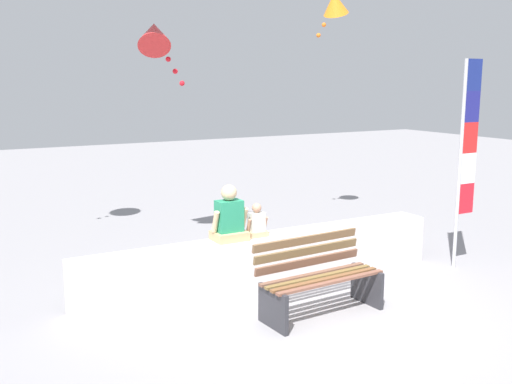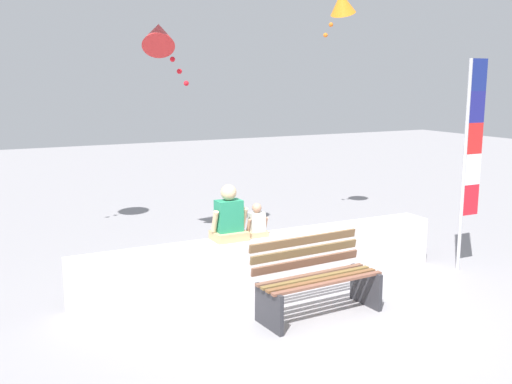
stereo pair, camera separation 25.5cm
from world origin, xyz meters
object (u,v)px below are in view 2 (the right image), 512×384
(person_child, at_px, (257,223))
(kite_red, at_px, (159,35))
(park_bench, at_px, (316,280))
(person_adult, at_px, (229,219))
(flag_banner, at_px, (470,151))
(kite_orange, at_px, (342,4))

(person_child, height_order, kite_red, kite_red)
(park_bench, bearing_deg, kite_red, 102.31)
(person_adult, relative_size, kite_red, 0.65)
(flag_banner, height_order, kite_red, kite_red)
(park_bench, height_order, kite_red, kite_red)
(kite_red, bearing_deg, flag_banner, -38.82)
(flag_banner, bearing_deg, kite_red, 141.18)
(person_child, height_order, flag_banner, flag_banner)
(kite_orange, bearing_deg, park_bench, -127.89)
(park_bench, bearing_deg, person_child, 98.21)
(person_adult, xyz_separation_m, person_child, (0.40, 0.00, -0.11))
(flag_banner, relative_size, kite_orange, 3.55)
(person_adult, bearing_deg, flag_banner, -11.83)
(kite_red, height_order, kite_orange, kite_orange)
(person_child, relative_size, kite_red, 0.40)
(kite_orange, bearing_deg, person_adult, -144.75)
(person_child, xyz_separation_m, kite_orange, (2.89, 2.33, 3.18))
(person_child, bearing_deg, kite_orange, 38.82)
(person_adult, height_order, kite_red, kite_red)
(person_adult, height_order, kite_orange, kite_orange)
(flag_banner, distance_m, kite_red, 4.85)
(park_bench, relative_size, flag_banner, 0.51)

